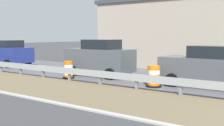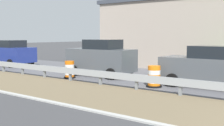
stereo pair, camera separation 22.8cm
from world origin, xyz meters
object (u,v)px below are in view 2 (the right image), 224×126
at_px(traffic_barrel_mid, 70,70).
at_px(car_lead_near_lane, 9,53).
at_px(car_lead_far_lane, 211,67).
at_px(utility_pole_near, 150,4).
at_px(traffic_barrel_close, 154,77).
at_px(car_distant_b, 101,58).

relative_size(traffic_barrel_mid, car_lead_near_lane, 0.20).
xyz_separation_m(car_lead_far_lane, utility_pole_near, (6.55, 6.84, 3.92)).
relative_size(traffic_barrel_close, car_distant_b, 0.24).
bearing_deg(traffic_barrel_mid, traffic_barrel_close, -85.83).
xyz_separation_m(traffic_barrel_mid, car_lead_far_lane, (1.82, -7.38, 0.54)).
relative_size(car_lead_near_lane, car_distant_b, 1.15).
height_order(car_lead_near_lane, car_lead_far_lane, car_lead_near_lane).
distance_m(traffic_barrel_close, utility_pole_near, 10.26).
bearing_deg(car_distant_b, traffic_barrel_close, 161.58).
bearing_deg(traffic_barrel_mid, utility_pole_near, -3.74).
xyz_separation_m(traffic_barrel_close, car_lead_near_lane, (1.61, 14.08, 0.57)).
bearing_deg(car_distant_b, utility_pole_near, -87.82).
xyz_separation_m(traffic_barrel_close, traffic_barrel_mid, (-0.38, 5.18, -0.01)).
distance_m(car_lead_near_lane, utility_pole_near, 12.04).
bearing_deg(car_distant_b, traffic_barrel_mid, 62.07).
distance_m(traffic_barrel_mid, car_lead_near_lane, 9.13).
distance_m(car_lead_far_lane, utility_pole_near, 10.25).
height_order(traffic_barrel_mid, car_distant_b, car_distant_b).
height_order(car_lead_far_lane, utility_pole_near, utility_pole_near).
distance_m(traffic_barrel_close, car_distant_b, 4.55).
bearing_deg(car_lead_far_lane, utility_pole_near, -44.22).
xyz_separation_m(traffic_barrel_close, car_distant_b, (1.36, 4.29, 0.64)).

